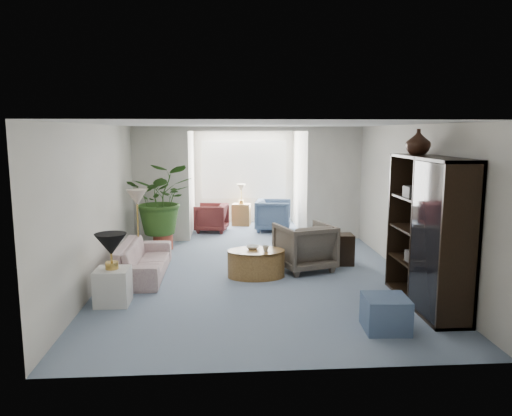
{
  "coord_description": "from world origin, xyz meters",
  "views": [
    {
      "loc": [
        -0.56,
        -7.56,
        2.39
      ],
      "look_at": [
        0.0,
        0.6,
        1.1
      ],
      "focal_mm": 34.11,
      "sensor_mm": 36.0,
      "label": 1
    }
  ],
  "objects": [
    {
      "name": "coffee_cup",
      "position": [
        0.13,
        0.13,
        0.5
      ],
      "size": [
        0.13,
        0.13,
        0.1
      ],
      "primitive_type": "imported",
      "rotation": [
        0.0,
        0.0,
        -0.28
      ],
      "color": "#B8B2A1",
      "rests_on": "coffee_table"
    },
    {
      "name": "framed_picture",
      "position": [
        2.46,
        -0.1,
        1.7
      ],
      "size": [
        0.04,
        0.5,
        0.4
      ],
      "primitive_type": "cube",
      "color": "beige"
    },
    {
      "name": "wingback_chair",
      "position": [
        0.85,
        0.61,
        0.41
      ],
      "size": [
        1.11,
        1.13,
        0.82
      ],
      "primitive_type": "imported",
      "rotation": [
        0.0,
        0.0,
        3.46
      ],
      "color": "#675C51",
      "rests_on": "ground"
    },
    {
      "name": "end_table",
      "position": [
        -2.11,
        -0.92,
        0.25
      ],
      "size": [
        0.46,
        0.46,
        0.51
      ],
      "primitive_type": "cube",
      "rotation": [
        0.0,
        0.0,
        -0.0
      ],
      "color": "silver",
      "rests_on": "ground"
    },
    {
      "name": "floor",
      "position": [
        0.0,
        0.0,
        0.0
      ],
      "size": [
        6.0,
        6.0,
        0.0
      ],
      "primitive_type": "plane",
      "color": "gray",
      "rests_on": "ground"
    },
    {
      "name": "sunroom_chair_blue",
      "position": [
        0.66,
        4.01,
        0.38
      ],
      "size": [
        0.97,
        0.95,
        0.76
      ],
      "primitive_type": "imported",
      "rotation": [
        0.0,
        0.0,
        1.39
      ],
      "color": "slate",
      "rests_on": "ground"
    },
    {
      "name": "ottoman",
      "position": [
        1.39,
        -2.07,
        0.21
      ],
      "size": [
        0.55,
        0.55,
        0.42
      ],
      "primitive_type": "cube",
      "rotation": [
        0.0,
        0.0,
        -0.06
      ],
      "color": "slate",
      "rests_on": "ground"
    },
    {
      "name": "sunroom_floor",
      "position": [
        0.0,
        4.1,
        0.0
      ],
      "size": [
        2.6,
        2.6,
        0.0
      ],
      "primitive_type": "plane",
      "color": "gray",
      "rests_on": "ground"
    },
    {
      "name": "window_pane",
      "position": [
        0.0,
        5.18,
        1.4
      ],
      "size": [
        2.2,
        0.02,
        1.5
      ],
      "primitive_type": "cube",
      "color": "white"
    },
    {
      "name": "back_header",
      "position": [
        0.0,
        3.0,
        2.45
      ],
      "size": [
        2.6,
        0.12,
        0.1
      ],
      "primitive_type": "cube",
      "color": "silver",
      "rests_on": "back_pier_left"
    },
    {
      "name": "sunroom_table",
      "position": [
        -0.09,
        4.76,
        0.28
      ],
      "size": [
        0.51,
        0.43,
        0.56
      ],
      "primitive_type": "cube",
      "rotation": [
        0.0,
        0.0,
        -0.19
      ],
      "color": "olive",
      "rests_on": "ground"
    },
    {
      "name": "cabinet_urn",
      "position": [
        2.23,
        -0.74,
        2.24
      ],
      "size": [
        0.35,
        0.35,
        0.37
      ],
      "primitive_type": "imported",
      "color": "black",
      "rests_on": "entertainment_cabinet"
    },
    {
      "name": "entertainment_cabinet",
      "position": [
        2.23,
        -1.24,
        1.03
      ],
      "size": [
        0.49,
        1.85,
        2.06
      ],
      "primitive_type": "cube",
      "color": "black",
      "rests_on": "ground"
    },
    {
      "name": "plant_pot",
      "position": [
        -1.8,
        2.29,
        0.16
      ],
      "size": [
        0.4,
        0.4,
        0.32
      ],
      "primitive_type": "cylinder",
      "color": "#AA4431",
      "rests_on": "ground"
    },
    {
      "name": "side_table_dark",
      "position": [
        1.55,
        0.91,
        0.28
      ],
      "size": [
        0.47,
        0.38,
        0.55
      ],
      "primitive_type": "cube",
      "rotation": [
        0.0,
        0.0,
        -0.03
      ],
      "color": "black",
      "rests_on": "ground"
    },
    {
      "name": "shelf_clutter",
      "position": [
        2.18,
        -1.35,
        1.09
      ],
      "size": [
        0.3,
        1.05,
        1.06
      ],
      "color": "#4A4745",
      "rests_on": "entertainment_cabinet"
    },
    {
      "name": "table_lamp",
      "position": [
        -2.11,
        -0.92,
        0.86
      ],
      "size": [
        0.44,
        0.44,
        0.3
      ],
      "primitive_type": "cone",
      "color": "black",
      "rests_on": "end_table"
    },
    {
      "name": "back_pier_right",
      "position": [
        1.9,
        3.0,
        1.25
      ],
      "size": [
        1.2,
        0.12,
        2.5
      ],
      "primitive_type": "cube",
      "color": "silver",
      "rests_on": "ground"
    },
    {
      "name": "house_plant",
      "position": [
        -1.8,
        2.29,
        1.04
      ],
      "size": [
        1.3,
        1.13,
        1.45
      ],
      "primitive_type": "imported",
      "color": "#2D541D",
      "rests_on": "plant_pot"
    },
    {
      "name": "coffee_bowl",
      "position": [
        -0.07,
        0.33,
        0.48
      ],
      "size": [
        0.27,
        0.27,
        0.05
      ],
      "primitive_type": "imported",
      "rotation": [
        0.0,
        0.0,
        -0.28
      ],
      "color": "white",
      "rests_on": "coffee_table"
    },
    {
      "name": "window_blinds",
      "position": [
        0.0,
        5.15,
        1.4
      ],
      "size": [
        2.2,
        0.02,
        1.5
      ],
      "primitive_type": "cube",
      "color": "white"
    },
    {
      "name": "sofa",
      "position": [
        -1.91,
        0.43,
        0.28
      ],
      "size": [
        0.75,
        1.9,
        0.55
      ],
      "primitive_type": "imported",
      "rotation": [
        0.0,
        0.0,
        1.57
      ],
      "color": "beige",
      "rests_on": "ground"
    },
    {
      "name": "sunroom_chair_maroon",
      "position": [
        -0.84,
        4.01,
        0.34
      ],
      "size": [
        0.86,
        0.85,
        0.68
      ],
      "primitive_type": "imported",
      "rotation": [
        0.0,
        0.0,
        -1.76
      ],
      "color": "#59231E",
      "rests_on": "ground"
    },
    {
      "name": "back_pier_left",
      "position": [
        -1.9,
        3.0,
        1.25
      ],
      "size": [
        1.2,
        0.12,
        2.5
      ],
      "primitive_type": "cube",
      "color": "silver",
      "rests_on": "ground"
    },
    {
      "name": "coffee_table",
      "position": [
        -0.02,
        0.23,
        0.23
      ],
      "size": [
        1.17,
        1.17,
        0.45
      ],
      "primitive_type": "cylinder",
      "rotation": [
        0.0,
        0.0,
        -0.28
      ],
      "color": "olive",
      "rests_on": "ground"
    },
    {
      "name": "floor_lamp",
      "position": [
        -2.06,
        0.97,
        1.25
      ],
      "size": [
        0.36,
        0.36,
        0.28
      ],
      "primitive_type": "cone",
      "color": "beige",
      "rests_on": "ground"
    }
  ]
}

